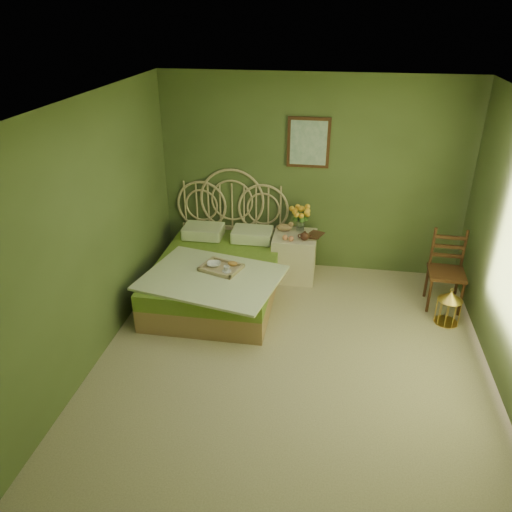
% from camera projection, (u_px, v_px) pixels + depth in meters
% --- Properties ---
extents(floor, '(4.50, 4.50, 0.00)m').
position_uv_depth(floor, '(291.00, 365.00, 5.13)').
color(floor, '#C3B48C').
rests_on(floor, ground).
extents(ceiling, '(4.50, 4.50, 0.00)m').
position_uv_depth(ceiling, '(302.00, 105.00, 3.95)').
color(ceiling, silver).
rests_on(ceiling, wall_back).
extents(wall_back, '(4.00, 0.00, 4.00)m').
position_uv_depth(wall_back, '(312.00, 177.00, 6.52)').
color(wall_back, '#566A37').
rests_on(wall_back, floor).
extents(wall_left, '(0.00, 4.50, 4.50)m').
position_uv_depth(wall_left, '(90.00, 237.00, 4.83)').
color(wall_left, '#566A37').
rests_on(wall_left, floor).
extents(wall_art, '(0.54, 0.04, 0.64)m').
position_uv_depth(wall_art, '(309.00, 143.00, 6.30)').
color(wall_art, '#34190E').
rests_on(wall_art, wall_back).
extents(bed, '(1.72, 2.18, 1.35)m').
position_uv_depth(bed, '(218.00, 272.00, 6.28)').
color(bed, '#A57852').
rests_on(bed, floor).
extents(nightstand, '(0.56, 0.56, 1.04)m').
position_uv_depth(nightstand, '(295.00, 252.00, 6.65)').
color(nightstand, beige).
rests_on(nightstand, floor).
extents(chair, '(0.44, 0.44, 0.95)m').
position_uv_depth(chair, '(447.00, 265.00, 5.98)').
color(chair, '#34190E').
rests_on(chair, floor).
extents(birdcage, '(0.27, 0.27, 0.41)m').
position_uv_depth(birdcage, '(449.00, 308.00, 5.73)').
color(birdcage, gold).
rests_on(birdcage, floor).
extents(book_lower, '(0.18, 0.23, 0.02)m').
position_uv_depth(book_lower, '(309.00, 235.00, 6.51)').
color(book_lower, '#381E0F').
rests_on(book_lower, nightstand).
extents(book_upper, '(0.26, 0.30, 0.02)m').
position_uv_depth(book_upper, '(309.00, 233.00, 6.50)').
color(book_upper, '#472819').
rests_on(book_upper, nightstand).
extents(cereal_bowl, '(0.19, 0.19, 0.04)m').
position_uv_depth(cereal_bowl, '(214.00, 264.00, 5.95)').
color(cereal_bowl, white).
rests_on(cereal_bowl, bed).
extents(coffee_cup, '(0.09, 0.09, 0.07)m').
position_uv_depth(coffee_cup, '(227.00, 269.00, 5.82)').
color(coffee_cup, white).
rests_on(coffee_cup, bed).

